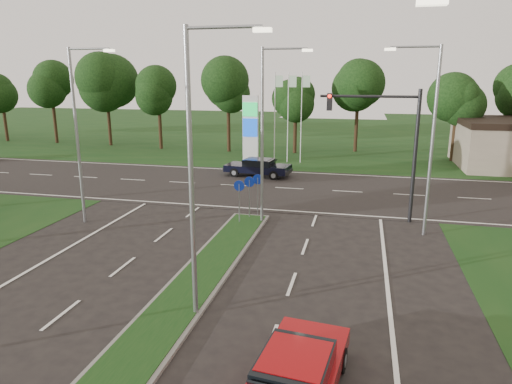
# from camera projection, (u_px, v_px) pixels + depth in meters

# --- Properties ---
(verge_far) EXTENTS (160.00, 50.00, 0.02)m
(verge_far) POSITION_uv_depth(u_px,v_px,m) (318.00, 135.00, 61.35)
(verge_far) COLOR #123411
(verge_far) RESTS_ON ground
(cross_road) EXTENTS (160.00, 12.00, 0.02)m
(cross_road) POSITION_uv_depth(u_px,v_px,m) (275.00, 188.00, 32.09)
(cross_road) COLOR black
(cross_road) RESTS_ON ground
(median_kerb) EXTENTS (2.00, 26.00, 0.12)m
(median_kerb) POSITION_uv_depth(u_px,v_px,m) (146.00, 344.00, 13.19)
(median_kerb) COLOR slate
(median_kerb) RESTS_ON ground
(streetlight_median_near) EXTENTS (2.53, 0.22, 9.00)m
(streetlight_median_near) POSITION_uv_depth(u_px,v_px,m) (197.00, 163.00, 13.63)
(streetlight_median_near) COLOR gray
(streetlight_median_near) RESTS_ON ground
(streetlight_median_far) EXTENTS (2.53, 0.22, 9.00)m
(streetlight_median_far) POSITION_uv_depth(u_px,v_px,m) (266.00, 128.00, 23.07)
(streetlight_median_far) COLOR gray
(streetlight_median_far) RESTS_ON ground
(streetlight_left_far) EXTENTS (2.53, 0.22, 9.00)m
(streetlight_left_far) POSITION_uv_depth(u_px,v_px,m) (80.00, 127.00, 23.23)
(streetlight_left_far) COLOR gray
(streetlight_left_far) RESTS_ON ground
(streetlight_right_far) EXTENTS (2.53, 0.22, 9.00)m
(streetlight_right_far) POSITION_uv_depth(u_px,v_px,m) (429.00, 132.00, 21.35)
(streetlight_right_far) COLOR gray
(streetlight_right_far) RESTS_ON ground
(traffic_signal) EXTENTS (5.10, 0.42, 7.00)m
(traffic_signal) POSITION_uv_depth(u_px,v_px,m) (390.00, 135.00, 23.69)
(traffic_signal) COLOR black
(traffic_signal) RESTS_ON ground
(median_signs) EXTENTS (1.16, 1.76, 2.38)m
(median_signs) POSITION_uv_depth(u_px,v_px,m) (249.00, 189.00, 24.49)
(median_signs) COLOR gray
(median_signs) RESTS_ON ground
(gas_pylon) EXTENTS (5.80, 1.26, 8.00)m
(gas_pylon) POSITION_uv_depth(u_px,v_px,m) (253.00, 127.00, 40.68)
(gas_pylon) COLOR silver
(gas_pylon) RESTS_ON ground
(treeline_far) EXTENTS (6.00, 6.00, 9.90)m
(treeline_far) POSITION_uv_depth(u_px,v_px,m) (307.00, 85.00, 45.43)
(treeline_far) COLOR black
(treeline_far) RESTS_ON ground
(red_sedan) EXTENTS (2.41, 4.81, 1.27)m
(red_sedan) POSITION_uv_depth(u_px,v_px,m) (295.00, 375.00, 10.83)
(red_sedan) COLOR #90070A
(red_sedan) RESTS_ON ground
(navy_sedan) EXTENTS (5.20, 2.59, 1.38)m
(navy_sedan) POSITION_uv_depth(u_px,v_px,m) (258.00, 167.00, 35.65)
(navy_sedan) COLOR black
(navy_sedan) RESTS_ON ground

